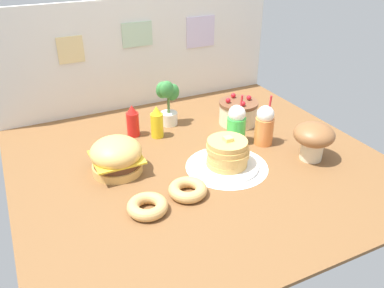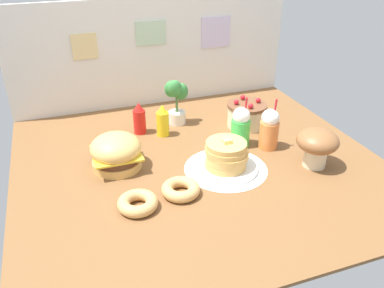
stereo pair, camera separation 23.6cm
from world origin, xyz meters
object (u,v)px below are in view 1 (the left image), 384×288
(donut_chocolate, at_px, (188,189))
(potted_plant, at_px, (168,101))
(donut_pink_glaze, at_px, (148,206))
(ketchup_bottle, at_px, (133,122))
(pancake_stack, at_px, (227,155))
(cream_soda_cup, at_px, (236,125))
(mushroom_stool, at_px, (314,138))
(layer_cake, at_px, (238,112))
(burger, at_px, (116,156))
(mustard_bottle, at_px, (157,123))
(orange_float_cup, at_px, (264,125))

(donut_chocolate, bearing_deg, potted_plant, 73.72)
(donut_pink_glaze, bearing_deg, ketchup_bottle, 76.10)
(pancake_stack, relative_size, cream_soda_cup, 1.13)
(ketchup_bottle, xyz_separation_m, mushroom_stool, (0.91, -0.79, 0.04))
(layer_cake, height_order, ketchup_bottle, ketchup_bottle)
(pancake_stack, distance_m, layer_cake, 0.63)
(burger, bearing_deg, donut_pink_glaze, -86.46)
(donut_pink_glaze, bearing_deg, layer_cake, 35.60)
(potted_plant, bearing_deg, pancake_stack, -83.20)
(cream_soda_cup, bearing_deg, mustard_bottle, 144.69)
(pancake_stack, relative_size, orange_float_cup, 1.13)
(pancake_stack, height_order, cream_soda_cup, cream_soda_cup)
(burger, bearing_deg, ketchup_bottle, 59.70)
(orange_float_cup, distance_m, donut_chocolate, 0.78)
(mustard_bottle, bearing_deg, pancake_stack, -67.39)
(burger, height_order, layer_cake, burger)
(mushroom_stool, bearing_deg, ketchup_bottle, 138.73)
(donut_pink_glaze, bearing_deg, orange_float_cup, 20.12)
(layer_cake, height_order, cream_soda_cup, cream_soda_cup)
(layer_cake, height_order, donut_pink_glaze, layer_cake)
(mushroom_stool, bearing_deg, donut_chocolate, -179.41)
(orange_float_cup, relative_size, mushroom_stool, 1.36)
(burger, height_order, pancake_stack, burger)
(donut_pink_glaze, distance_m, donut_chocolate, 0.25)
(layer_cake, relative_size, donut_pink_glaze, 1.34)
(pancake_stack, xyz_separation_m, mustard_bottle, (-0.23, 0.56, 0.02))
(ketchup_bottle, distance_m, mustard_bottle, 0.17)
(orange_float_cup, xyz_separation_m, potted_plant, (-0.46, 0.56, 0.05))
(potted_plant, bearing_deg, cream_soda_cup, -57.57)
(layer_cake, height_order, donut_chocolate, layer_cake)
(donut_pink_glaze, height_order, mushroom_stool, mushroom_stool)
(layer_cake, relative_size, mustard_bottle, 1.25)
(orange_float_cup, xyz_separation_m, donut_chocolate, (-0.71, -0.31, -0.10))
(ketchup_bottle, xyz_separation_m, donut_chocolate, (0.04, -0.80, -0.07))
(layer_cake, distance_m, mushroom_stool, 0.66)
(cream_soda_cup, bearing_deg, pancake_stack, -130.67)
(mustard_bottle, distance_m, orange_float_cup, 0.73)
(mustard_bottle, xyz_separation_m, potted_plant, (0.15, 0.15, 0.08))
(mustard_bottle, bearing_deg, burger, -140.33)
(pancake_stack, relative_size, layer_cake, 1.36)
(layer_cake, bearing_deg, mushroom_stool, -77.44)
(layer_cake, bearing_deg, pancake_stack, -127.60)
(pancake_stack, bearing_deg, donut_chocolate, -155.49)
(burger, height_order, mushroom_stool, mushroom_stool)
(layer_cake, xyz_separation_m, donut_chocolate, (-0.72, -0.65, -0.05))
(cream_soda_cup, height_order, donut_pink_glaze, cream_soda_cup)
(pancake_stack, bearing_deg, mustard_bottle, 112.61)
(mustard_bottle, bearing_deg, mushroom_stool, -42.83)
(donut_pink_glaze, bearing_deg, cream_soda_cup, 28.97)
(donut_chocolate, bearing_deg, burger, 124.78)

